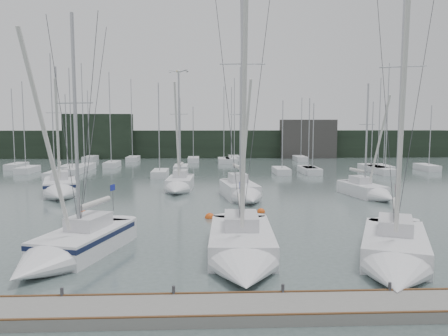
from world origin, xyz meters
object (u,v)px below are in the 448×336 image
(sailboat_near_center, at_px, (243,253))
(buoy_b, at_px, (261,212))
(sailboat_near_left, at_px, (66,250))
(sailboat_mid_b, at_px, (179,185))
(sailboat_mid_e, at_px, (371,192))
(buoy_a, at_px, (210,218))
(buoy_c, at_px, (83,214))
(sailboat_mid_c, at_px, (243,193))
(sailboat_mid_a, at_px, (60,189))
(sailboat_near_right, at_px, (395,257))

(sailboat_near_center, bearing_deg, buoy_b, 81.60)
(sailboat_near_left, height_order, sailboat_mid_b, sailboat_near_left)
(sailboat_mid_b, distance_m, sailboat_mid_e, 17.57)
(buoy_a, bearing_deg, sailboat_near_center, -81.92)
(buoy_c, bearing_deg, sailboat_near_center, -48.07)
(buoy_a, bearing_deg, sailboat_mid_b, 103.61)
(sailboat_near_center, distance_m, buoy_b, 11.98)
(sailboat_mid_e, distance_m, buoy_b, 11.74)
(sailboat_near_center, xyz_separation_m, sailboat_mid_b, (-4.28, 21.83, 0.00))
(sailboat_mid_c, relative_size, buoy_c, 21.15)
(sailboat_mid_a, distance_m, sailboat_mid_e, 27.51)
(sailboat_mid_e, bearing_deg, sailboat_mid_a, 163.42)
(sailboat_mid_e, bearing_deg, buoy_c, -178.74)
(sailboat_near_right, relative_size, sailboat_mid_a, 1.25)
(sailboat_near_center, xyz_separation_m, buoy_c, (-10.63, 11.83, -0.55))
(sailboat_near_left, distance_m, sailboat_mid_b, 21.41)
(buoy_a, distance_m, buoy_c, 9.38)
(sailboat_mid_b, height_order, sailboat_mid_e, sailboat_mid_b)
(buoy_a, xyz_separation_m, buoy_c, (-9.20, 1.80, 0.00))
(sailboat_mid_a, xyz_separation_m, sailboat_mid_b, (10.45, 2.31, -0.09))
(sailboat_near_center, xyz_separation_m, sailboat_near_right, (6.82, -0.89, -0.00))
(buoy_c, bearing_deg, sailboat_near_right, -36.10)
(sailboat_near_right, distance_m, sailboat_mid_c, 18.43)
(sailboat_mid_c, relative_size, sailboat_mid_e, 1.13)
(sailboat_mid_c, bearing_deg, sailboat_near_center, -103.55)
(sailboat_near_center, relative_size, buoy_c, 28.10)
(sailboat_mid_e, distance_m, buoy_c, 23.95)
(sailboat_near_left, relative_size, buoy_c, 22.41)
(sailboat_near_left, xyz_separation_m, sailboat_mid_a, (-6.38, 18.71, 0.08))
(sailboat_mid_c, bearing_deg, buoy_a, -121.85)
(sailboat_mid_a, relative_size, buoy_a, 17.83)
(sailboat_near_left, xyz_separation_m, buoy_b, (10.70, 10.91, -0.57))
(buoy_c, bearing_deg, sailboat_near_left, -78.29)
(sailboat_mid_c, bearing_deg, sailboat_near_right, -81.65)
(sailboat_near_left, distance_m, sailboat_mid_e, 26.71)
(sailboat_mid_b, relative_size, buoy_a, 17.66)
(sailboat_near_center, bearing_deg, sailboat_mid_c, 87.97)
(sailboat_near_right, height_order, buoy_c, sailboat_near_right)
(buoy_b, bearing_deg, sailboat_mid_e, 28.28)
(sailboat_near_left, bearing_deg, buoy_b, 62.13)
(sailboat_near_right, bearing_deg, sailboat_mid_b, 138.91)
(sailboat_mid_b, bearing_deg, buoy_c, -119.67)
(sailboat_near_center, relative_size, sailboat_near_right, 1.03)
(sailboat_mid_b, height_order, buoy_b, sailboat_mid_b)
(sailboat_near_center, distance_m, sailboat_mid_c, 16.81)
(sailboat_mid_b, relative_size, sailboat_mid_e, 1.15)
(sailboat_near_center, relative_size, sailboat_mid_c, 1.33)
(buoy_b, height_order, buoy_c, buoy_b)
(sailboat_near_left, relative_size, buoy_b, 21.02)
(sailboat_near_left, relative_size, sailboat_mid_b, 1.04)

